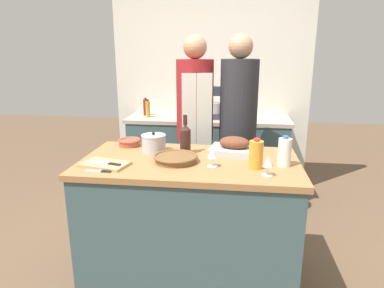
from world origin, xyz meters
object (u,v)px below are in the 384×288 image
Objects in this scene: condiment_bottle_tall at (148,109)px; person_cook_guest at (238,126)px; knife_chef at (107,163)px; stand_mixer at (218,106)px; condiment_bottle_short at (146,107)px; knife_paring at (99,171)px; roasting_pan at (234,147)px; mixing_bowl at (130,142)px; condiment_bottle_extra at (243,111)px; juice_jug at (256,154)px; wine_bottle_green at (185,138)px; cutting_board at (105,164)px; wine_glass_left at (268,163)px; person_cook_aproned at (195,125)px; stock_pot at (154,143)px; wicker_basket at (176,158)px; wine_glass_right at (213,154)px; milk_jug at (285,152)px.

condiment_bottle_tall is 1.18m from person_cook_guest.
stand_mixer reaches higher than knife_chef.
condiment_bottle_short is 0.11× the size of person_cook_guest.
knife_chef reaches higher than knife_paring.
roasting_pan is 0.82m from mixing_bowl.
juice_jug is at bearing -88.09° from condiment_bottle_extra.
wine_bottle_green reaches higher than juice_jug.
condiment_bottle_extra is at bearing 98.25° from person_cook_guest.
condiment_bottle_tall reaches higher than knife_chef.
roasting_pan is at bearing 24.41° from cutting_board.
roasting_pan is at bearing -52.78° from condiment_bottle_tall.
roasting_pan reaches higher than knife_paring.
wine_bottle_green is 1.42× the size of condiment_bottle_short.
roasting_pan is at bearing 114.49° from juice_jug.
wine_glass_left is 2.18m from condiment_bottle_short.
wine_glass_left is 0.07× the size of person_cook_guest.
condiment_bottle_short is at bearing 126.30° from roasting_pan.
knife_paring is at bearing -85.32° from condiment_bottle_tall.
person_cook_aproned is at bearing -121.52° from condiment_bottle_extra.
person_cook_aproned reaches higher than stock_pot.
mixing_bowl is at bearing 172.73° from roasting_pan.
cutting_board is 0.94× the size of stand_mixer.
cutting_board is 1.89× the size of mixing_bowl.
condiment_bottle_extra is at bearing 64.11° from knife_paring.
wine_bottle_green is 0.59m from knife_chef.
wine_bottle_green is (0.04, 0.20, 0.09)m from wicker_basket.
stand_mixer reaches higher than mixing_bowl.
mixing_bowl is 0.79m from wine_glass_right.
condiment_bottle_extra is (-0.06, 1.67, -0.01)m from juice_jug.
milk_jug is at bearing 12.66° from knife_paring.
milk_jug reaches higher than juice_jug.
milk_jug is (0.18, 0.07, 0.00)m from juice_jug.
wine_glass_right is (0.45, -0.28, 0.02)m from stock_pot.
knife_chef is 0.13× the size of person_cook_aproned.
juice_jug reaches higher than wicker_basket.
person_cook_aproned is (0.22, 0.67, 0.00)m from stock_pot.
stock_pot is at bearing -73.81° from condiment_bottle_tall.
mixing_bowl is at bearing -135.21° from person_cook_guest.
person_cook_guest is at bearing 96.81° from juice_jug.
wicker_basket is 1.51× the size of condiment_bottle_tall.
wine_glass_left is at bearing -26.79° from stock_pot.
wine_glass_left is 1.80m from condiment_bottle_extra.
wine_glass_right is at bearing 5.68° from cutting_board.
knife_paring is (-0.43, -0.25, -0.02)m from wicker_basket.
roasting_pan is 3.07× the size of wine_glass_right.
condiment_bottle_extra is (0.47, 1.61, 0.06)m from wicker_basket.
condiment_bottle_extra reaches higher than cutting_board.
condiment_bottle_tall is at bearing 115.13° from wine_bottle_green.
condiment_bottle_tall is (-0.38, 1.30, 0.03)m from stock_pot.
wine_bottle_green is at bearing 79.70° from wicker_basket.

